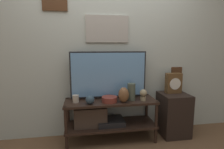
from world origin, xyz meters
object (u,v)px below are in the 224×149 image
object	(u,v)px
vase_tall_ceramic	(131,92)
candle_jar	(76,99)
television	(109,75)
vase_wide_bowl	(109,99)
mantel_clock	(173,83)
vase_round_glass	(90,100)
vase_urn_stoneware	(124,95)
decorative_bust	(143,94)

from	to	relation	value
vase_tall_ceramic	candle_jar	size ratio (longest dim) A/B	2.41
television	vase_tall_ceramic	xyz separation A→B (m)	(0.29, -0.14, -0.22)
vase_tall_ceramic	television	bearing A→B (deg)	154.29
vase_tall_ceramic	vase_wide_bowl	xyz separation A→B (m)	(-0.30, -0.03, -0.08)
candle_jar	mantel_clock	world-z (taller)	mantel_clock
vase_wide_bowl	mantel_clock	bearing A→B (deg)	8.27
vase_tall_ceramic	vase_round_glass	bearing A→B (deg)	-172.53
vase_wide_bowl	mantel_clock	xyz separation A→B (m)	(0.98, 0.14, 0.15)
vase_round_glass	vase_tall_ceramic	bearing A→B (deg)	7.47
vase_urn_stoneware	candle_jar	world-z (taller)	vase_urn_stoneware
vase_wide_bowl	decorative_bust	world-z (taller)	decorative_bust
television	vase_urn_stoneware	xyz separation A→B (m)	(0.16, -0.22, -0.24)
vase_round_glass	decorative_bust	bearing A→B (deg)	2.25
vase_urn_stoneware	candle_jar	bearing A→B (deg)	170.92
television	candle_jar	world-z (taller)	television
television	decorative_bust	size ratio (longest dim) A/B	6.82
vase_urn_stoneware	vase_round_glass	distance (m)	0.44
vase_urn_stoneware	mantel_clock	xyz separation A→B (m)	(0.80, 0.19, 0.09)
television	vase_wide_bowl	bearing A→B (deg)	-95.68
television	decorative_bust	bearing A→B (deg)	-22.64
vase_urn_stoneware	vase_tall_ceramic	distance (m)	0.15
vase_tall_ceramic	candle_jar	distance (m)	0.74
vase_round_glass	mantel_clock	distance (m)	1.25
vase_wide_bowl	candle_jar	size ratio (longest dim) A/B	2.12
vase_urn_stoneware	vase_wide_bowl	size ratio (longest dim) A/B	0.98
television	vase_wide_bowl	world-z (taller)	television
vase_round_glass	vase_tall_ceramic	world-z (taller)	vase_tall_ceramic
vase_round_glass	vase_wide_bowl	xyz separation A→B (m)	(0.26, 0.05, -0.02)
vase_round_glass	vase_wide_bowl	distance (m)	0.26
television	mantel_clock	bearing A→B (deg)	-1.45
vase_round_glass	mantel_clock	world-z (taller)	mantel_clock
vase_wide_bowl	mantel_clock	world-z (taller)	mantel_clock
vase_tall_ceramic	vase_wide_bowl	world-z (taller)	vase_tall_ceramic
vase_tall_ceramic	candle_jar	xyz separation A→B (m)	(-0.74, 0.02, -0.07)
vase_round_glass	mantel_clock	bearing A→B (deg)	8.68
vase_tall_ceramic	vase_wide_bowl	size ratio (longest dim) A/B	1.14
vase_urn_stoneware	mantel_clock	distance (m)	0.82
vase_round_glass	candle_jar	bearing A→B (deg)	152.52
mantel_clock	television	bearing A→B (deg)	178.55
vase_round_glass	candle_jar	world-z (taller)	vase_round_glass
vase_round_glass	vase_tall_ceramic	xyz separation A→B (m)	(0.56, 0.07, 0.06)
television	decorative_bust	xyz separation A→B (m)	(0.44, -0.18, -0.25)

